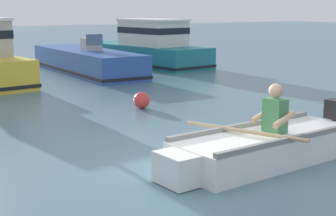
# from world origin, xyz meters

# --- Properties ---
(ground_plane) EXTENTS (120.00, 120.00, 0.00)m
(ground_plane) POSITION_xyz_m (0.00, 0.00, 0.00)
(ground_plane) COLOR slate
(rowboat_with_person) EXTENTS (3.73, 1.84, 1.19)m
(rowboat_with_person) POSITION_xyz_m (1.08, -0.40, 0.25)
(rowboat_with_person) COLOR white
(rowboat_with_person) RESTS_ON ground
(moored_boat_blue) EXTENTS (1.96, 6.48, 1.41)m
(moored_boat_blue) POSITION_xyz_m (2.74, 11.16, 0.39)
(moored_boat_blue) COLOR #2D519E
(moored_boat_blue) RESTS_ON ground
(moored_boat_teal) EXTENTS (3.12, 6.52, 1.86)m
(moored_boat_teal) POSITION_xyz_m (5.83, 12.38, 0.69)
(moored_boat_teal) COLOR #1E727A
(moored_boat_teal) RESTS_ON ground
(mooring_buoy) EXTENTS (0.39, 0.39, 0.39)m
(mooring_buoy) POSITION_xyz_m (1.43, 4.30, 0.19)
(mooring_buoy) COLOR red
(mooring_buoy) RESTS_ON ground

